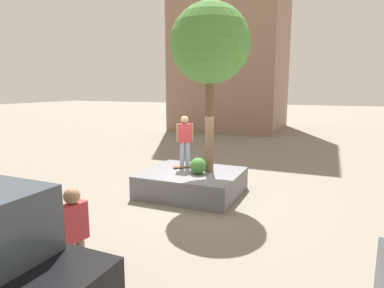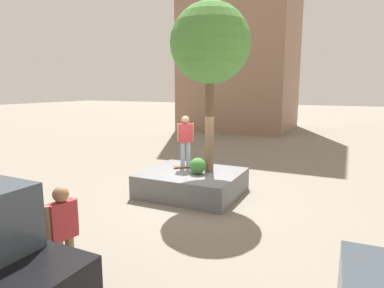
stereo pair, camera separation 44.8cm
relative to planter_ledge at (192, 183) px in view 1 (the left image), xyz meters
The scene contains 8 objects.
ground_plane 0.44m from the planter_ledge, 138.22° to the left, with size 120.00×120.00×0.00m, color gray.
planter_ledge is the anchor object (origin of this frame).
plaza_tree 4.33m from the planter_ledge, 152.37° to the right, with size 2.43×2.43×5.19m.
boxwood_shrub 0.70m from the planter_ledge, 148.68° to the left, with size 0.51×0.51×0.51m, color #3D7A33.
skateboard 0.72m from the planter_ledge, 42.49° to the right, with size 0.73×0.70×0.07m.
skateboarder 1.52m from the planter_ledge, 42.49° to the right, with size 0.47×0.43×1.67m.
passerby_with_bag 5.45m from the planter_ledge, 91.50° to the left, with size 0.29×0.59×1.76m.
plaza_lowrise_south 19.99m from the planter_ledge, 77.53° to the right, with size 8.31×7.75×18.09m, color #8C6B56.
Camera 1 is at (-3.82, 9.24, 3.38)m, focal length 30.73 mm.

